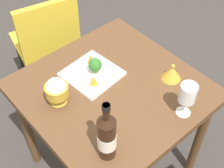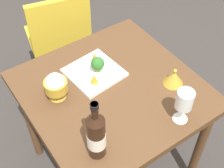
{
  "view_description": "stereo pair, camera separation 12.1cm",
  "coord_description": "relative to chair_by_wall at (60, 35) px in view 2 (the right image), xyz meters",
  "views": [
    {
      "loc": [
        -0.8,
        0.7,
        1.92
      ],
      "look_at": [
        0.0,
        0.0,
        0.77
      ],
      "focal_mm": 51.84,
      "sensor_mm": 36.0,
      "label": 1
    },
    {
      "loc": [
        -0.87,
        0.6,
        1.92
      ],
      "look_at": [
        0.0,
        0.0,
        0.77
      ],
      "focal_mm": 51.84,
      "sensor_mm": 36.0,
      "label": 2
    }
  ],
  "objects": [
    {
      "name": "wine_bottle",
      "position": [
        -1.02,
        0.34,
        0.34
      ],
      "size": [
        0.08,
        0.08,
        0.31
      ],
      "color": "black",
      "rests_on": "dining_table"
    },
    {
      "name": "rice_bowl",
      "position": [
        -0.66,
        0.34,
        0.29
      ],
      "size": [
        0.11,
        0.11,
        0.14
      ],
      "color": "gold",
      "rests_on": "dining_table"
    },
    {
      "name": "serving_plate",
      "position": [
        -0.63,
        0.11,
        0.22
      ],
      "size": [
        0.27,
        0.27,
        0.02
      ],
      "rotation": [
        0.0,
        0.0,
        0.1
      ],
      "color": "white",
      "rests_on": "dining_table"
    },
    {
      "name": "carrot_garnish_right",
      "position": [
        -0.57,
        0.06,
        0.26
      ],
      "size": [
        0.04,
        0.04,
        0.05
      ],
      "color": "orange",
      "rests_on": "serving_plate"
    },
    {
      "name": "carrot_garnish_left",
      "position": [
        -0.7,
        0.15,
        0.26
      ],
      "size": [
        0.04,
        0.04,
        0.05
      ],
      "color": "orange",
      "rests_on": "serving_plate"
    },
    {
      "name": "wine_glass",
      "position": [
        -1.09,
        -0.05,
        0.34
      ],
      "size": [
        0.08,
        0.08,
        0.18
      ],
      "color": "white",
      "rests_on": "dining_table"
    },
    {
      "name": "dining_table",
      "position": [
        -0.76,
        0.09,
        0.12
      ],
      "size": [
        0.83,
        0.83,
        0.74
      ],
      "color": "brown",
      "rests_on": "ground_plane"
    },
    {
      "name": "broccoli_floret",
      "position": [
        -0.64,
        0.09,
        0.28
      ],
      "size": [
        0.07,
        0.07,
        0.09
      ],
      "color": "#729E4C",
      "rests_on": "serving_plate"
    },
    {
      "name": "rice_bowl_lid",
      "position": [
        -0.91,
        -0.18,
        0.25
      ],
      "size": [
        0.1,
        0.1,
        0.09
      ],
      "color": "gold",
      "rests_on": "dining_table"
    },
    {
      "name": "chair_by_wall",
      "position": [
        0.0,
        0.0,
        0.0
      ],
      "size": [
        0.48,
        0.48,
        0.85
      ],
      "rotation": [
        0.0,
        0.0,
        4.49
      ],
      "color": "gold",
      "rests_on": "ground_plane"
    },
    {
      "name": "ground_plane",
      "position": [
        -0.76,
        0.09,
        -0.53
      ],
      "size": [
        8.0,
        8.0,
        0.0
      ],
      "primitive_type": "plane",
      "color": "#383330"
    }
  ]
}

